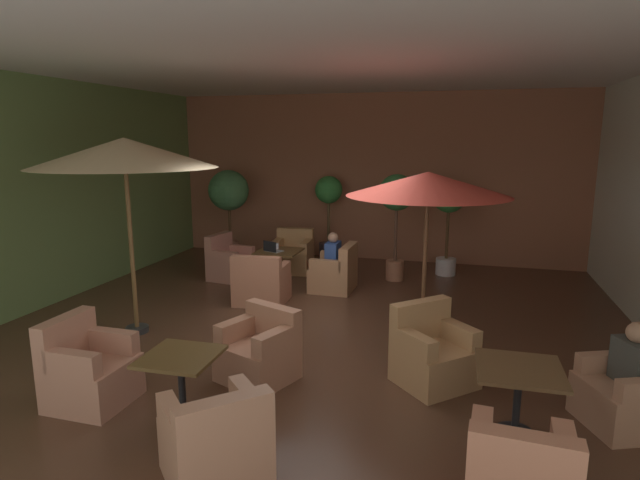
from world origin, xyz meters
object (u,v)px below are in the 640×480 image
armchair_front_left_south (335,273)px  cafe_table_mid_center (519,381)px  armchair_front_left_east (261,285)px  potted_tree_right_corner (229,195)px  patio_umbrella_center_beige (124,154)px  cafe_table_front_left (279,257)px  patron_blue_shirt (634,358)px  armchair_mid_center_south (520,480)px  armchair_front_right_north (259,352)px  cafe_table_front_right (181,370)px  armchair_mid_center_north (634,394)px  patio_umbrella_tall_red (428,185)px  potted_tree_mid_right (329,206)px  armchair_front_left_north (229,263)px  patron_by_window (333,252)px  armchair_front_left_west (293,255)px  potted_tree_left_corner (449,207)px  armchair_front_right_east (89,372)px  open_laptop (272,249)px  armchair_front_right_south (216,444)px  iced_drink_cup (276,246)px  potted_tree_mid_left (397,203)px  armchair_mid_center_east (433,355)px

armchair_front_left_south → cafe_table_mid_center: (2.74, -4.09, 0.22)m
armchair_front_left_east → potted_tree_right_corner: (-1.84, 2.74, 1.16)m
cafe_table_mid_center → patio_umbrella_center_beige: size_ratio=0.28×
cafe_table_front_left → patron_blue_shirt: bearing=-37.0°
armchair_mid_center_south → armchair_front_right_north: bearing=149.0°
cafe_table_front_right → potted_tree_right_corner: bearing=111.2°
armchair_front_left_east → armchair_front_right_north: (1.02, -2.59, 0.00)m
armchair_front_right_north → cafe_table_mid_center: 2.77m
armchair_front_left_south → armchair_mid_center_north: 5.28m
patio_umbrella_tall_red → potted_tree_mid_right: size_ratio=1.19×
armchair_front_left_north → armchair_mid_center_north: (6.00, -3.80, 0.01)m
armchair_front_left_north → patron_by_window: size_ratio=1.41×
armchair_front_left_east → armchair_front_left_west: armchair_front_left_east is taller
armchair_front_right_north → potted_tree_left_corner: potted_tree_left_corner is taller
armchair_mid_center_north → potted_tree_mid_right: (-4.51, 5.74, 0.92)m
armchair_front_left_north → armchair_front_left_east: 1.70m
armchair_front_left_west → armchair_front_right_east: bearing=-93.0°
patron_blue_shirt → armchair_front_left_east: bearing=151.7°
cafe_table_front_right → patio_umbrella_center_beige: size_ratio=0.26×
armchair_front_left_south → potted_tree_left_corner: potted_tree_left_corner is taller
patron_by_window → open_laptop: patron_by_window is taller
armchair_front_left_east → armchair_front_left_south: size_ratio=1.04×
armchair_mid_center_south → patron_by_window: patron_by_window is taller
armchair_front_right_south → patio_umbrella_center_beige: (-2.58, 2.66, 2.19)m
armchair_front_left_east → armchair_front_right_south: size_ratio=0.83×
armchair_front_right_south → potted_tree_mid_right: (-1.03, 7.55, 0.93)m
patio_umbrella_center_beige → cafe_table_front_left: bearing=68.0°
potted_tree_right_corner → iced_drink_cup: potted_tree_right_corner is taller
armchair_front_right_east → open_laptop: (0.31, 4.56, 0.37)m
potted_tree_mid_left → patron_blue_shirt: 5.48m
potted_tree_left_corner → patron_by_window: potted_tree_left_corner is taller
cafe_table_front_right → armchair_front_right_east: armchair_front_right_east is taller
cafe_table_front_right → potted_tree_mid_left: bearing=76.5°
armchair_front_left_south → open_laptop: size_ratio=2.27×
potted_tree_left_corner → armchair_front_right_east: bearing=-118.3°
patron_blue_shirt → armchair_mid_center_south: bearing=-125.2°
potted_tree_left_corner → armchair_front_left_west: bearing=-170.3°
cafe_table_front_left → potted_tree_mid_right: bearing=78.8°
armchair_front_right_south → iced_drink_cup: bearing=105.4°
armchair_front_right_south → potted_tree_mid_right: 7.68m
cafe_table_mid_center → potted_tree_mid_left: (-1.79, 5.06, 0.98)m
armchair_front_right_east → iced_drink_cup: 4.82m
patio_umbrella_center_beige → potted_tree_mid_left: (3.18, 3.75, -1.00)m
potted_tree_left_corner → cafe_table_mid_center: bearing=-81.6°
armchair_front_right_east → patron_by_window: bearing=72.8°
armchair_mid_center_east → patio_umbrella_tall_red: 2.37m
armchair_front_right_east → patio_umbrella_tall_red: bearing=43.0°
potted_tree_mid_left → armchair_front_right_north: bearing=-101.5°
armchair_front_left_south → armchair_front_right_south: size_ratio=0.80×
armchair_front_right_east → cafe_table_mid_center: armchair_front_right_east is taller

